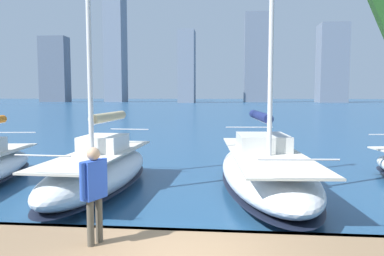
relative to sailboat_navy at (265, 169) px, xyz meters
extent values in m
cube|color=#473828|center=(2.03, 5.70, -0.20)|extent=(28.00, 0.16, 0.10)
cylinder|color=#473828|center=(2.03, 5.87, -0.50)|extent=(0.28, 0.28, 0.50)
cube|color=slate|center=(-43.38, -154.47, 15.99)|extent=(11.64, 10.74, 33.47)
cube|color=slate|center=(-12.30, -158.03, 19.02)|extent=(12.39, 6.87, 39.53)
cube|color=gray|center=(18.47, -145.18, 14.30)|extent=(6.78, 9.41, 30.10)
cube|color=gray|center=(53.67, -160.30, 24.31)|extent=(8.47, 11.00, 50.11)
cube|color=slate|center=(80.86, -154.44, 14.17)|extent=(12.33, 7.28, 29.83)
ellipsoid|color=white|center=(0.00, 0.04, -0.10)|extent=(3.55, 9.59, 1.29)
ellipsoid|color=black|center=(0.00, 0.04, -0.46)|extent=(3.57, 9.64, 0.10)
cube|color=beige|center=(0.00, 0.04, 0.58)|extent=(2.96, 8.43, 0.06)
cube|color=silver|center=(0.04, -0.53, 0.88)|extent=(1.87, 2.19, 0.55)
cylinder|color=silver|center=(-0.05, 0.74, 5.44)|extent=(0.16, 0.16, 9.68)
cylinder|color=silver|center=(0.09, -1.23, 1.66)|extent=(0.41, 3.95, 0.12)
cylinder|color=navy|center=(0.09, -1.23, 1.78)|extent=(0.59, 3.65, 0.32)
cylinder|color=silver|center=(-0.32, 4.35, 1.10)|extent=(1.86, 0.18, 0.04)
cylinder|color=silver|center=(0.31, -4.19, 1.10)|extent=(2.15, 0.20, 0.04)
ellipsoid|color=silver|center=(5.66, 0.78, -0.10)|extent=(2.56, 7.84, 1.29)
ellipsoid|color=black|center=(5.66, 0.78, -0.46)|extent=(2.58, 7.88, 0.10)
cube|color=beige|center=(5.66, 0.78, 0.57)|extent=(2.12, 6.90, 0.06)
cube|color=silver|center=(5.64, 0.32, 0.88)|extent=(1.41, 1.76, 0.55)
cylinder|color=silver|center=(5.62, -0.26, 1.65)|extent=(0.26, 3.26, 0.12)
cylinder|color=#C6B284|center=(5.62, -0.26, 1.77)|extent=(0.45, 3.01, 0.32)
cylinder|color=silver|center=(5.81, 4.35, 1.09)|extent=(1.46, 0.10, 0.04)
cylinder|color=silver|center=(5.51, -2.70, 1.09)|extent=(1.68, 0.11, 0.04)
cylinder|color=silver|center=(10.89, -2.95, 0.88)|extent=(1.89, 0.24, 0.04)
cylinder|color=#4C473D|center=(3.75, 6.67, 0.28)|extent=(0.13, 0.13, 0.85)
cylinder|color=#4C473D|center=(3.66, 6.47, 0.28)|extent=(0.13, 0.13, 0.85)
cube|color=#284CB7|center=(3.70, 6.57, 1.05)|extent=(0.38, 0.52, 0.70)
cylinder|color=#284CB7|center=(3.82, 6.82, 1.08)|extent=(0.10, 0.10, 0.64)
cylinder|color=#284CB7|center=(3.59, 6.32, 1.08)|extent=(0.10, 0.10, 0.64)
sphere|color=tan|center=(3.70, 6.57, 1.52)|extent=(0.24, 0.24, 0.24)
camera|label=1|loc=(1.32, 13.01, 2.57)|focal=35.00mm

